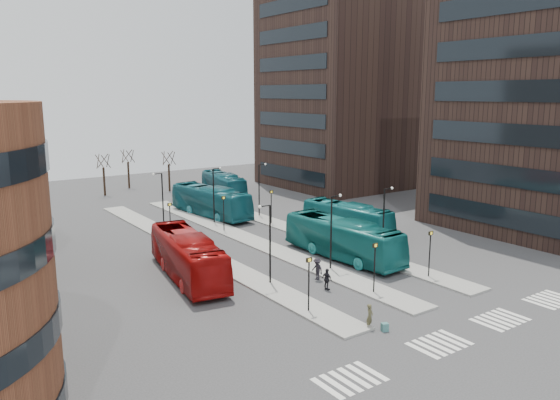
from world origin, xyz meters
TOP-DOWN VIEW (x-y plane):
  - ground at (0.00, 0.00)m, footprint 160.00×160.00m
  - island_left at (-4.00, 30.00)m, footprint 2.50×45.00m
  - island_mid at (2.00, 30.00)m, footprint 2.50×45.00m
  - island_right at (8.00, 30.00)m, footprint 2.50×45.00m
  - suitcase at (-2.36, 7.05)m, footprint 0.49×0.44m
  - red_bus at (-7.80, 23.08)m, footprint 5.09×13.01m
  - teal_bus_a at (5.62, 19.95)m, footprint 3.44×12.72m
  - teal_bus_b at (4.09, 41.56)m, footprint 4.39×13.01m
  - teal_bus_c at (12.28, 26.73)m, footprint 3.63×11.18m
  - teal_bus_d at (11.64, 51.96)m, footprint 4.74×12.07m
  - traveller at (-2.84, 7.88)m, footprint 0.68×0.59m
  - commuter_a at (-6.97, 19.41)m, footprint 0.82×0.65m
  - commuter_b at (-0.65, 14.57)m, footprint 0.49×0.99m
  - commuter_c at (0.18, 16.76)m, footprint 0.70×1.15m
  - crosswalk_stripes at (1.75, 4.00)m, footprint 22.35×2.40m
  - tower_near at (31.98, 16.00)m, footprint 20.12×20.00m
  - tower_far at (31.98, 50.00)m, footprint 20.12×20.00m
  - sign_poles at (1.60, 23.00)m, footprint 12.45×22.12m
  - lamp_posts at (2.64, 28.00)m, footprint 14.04×20.24m
  - bare_trees at (2.67, 62.67)m, footprint 10.97×8.14m

SIDE VIEW (x-z plane):
  - ground at x=0.00m, z-range 0.00..0.00m
  - crosswalk_stripes at x=1.75m, z-range 0.00..0.01m
  - island_left at x=-4.00m, z-range 0.00..0.15m
  - island_mid at x=2.00m, z-range 0.00..0.15m
  - island_right at x=8.00m, z-range 0.00..0.15m
  - suitcase at x=-2.36m, z-range 0.00..0.51m
  - traveller at x=-2.84m, z-range 0.00..1.58m
  - commuter_a at x=-6.97m, z-range 0.00..1.63m
  - commuter_b at x=-0.65m, z-range 0.00..1.64m
  - commuter_c at x=0.18m, z-range 0.00..1.74m
  - teal_bus_c at x=12.28m, z-range 0.00..3.06m
  - teal_bus_d at x=11.64m, z-range 0.00..3.28m
  - teal_bus_a at x=5.62m, z-range 0.00..3.51m
  - red_bus at x=-7.80m, z-range 0.00..3.53m
  - teal_bus_b at x=4.09m, z-range 0.00..3.55m
  - sign_poles at x=1.60m, z-range 0.58..4.23m
  - bare_trees at x=2.67m, z-range -0.22..5.67m
  - lamp_posts at x=2.64m, z-range 0.52..6.64m
  - tower_near at x=31.98m, z-range 0.00..30.00m
  - tower_far at x=31.98m, z-range 0.00..30.00m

